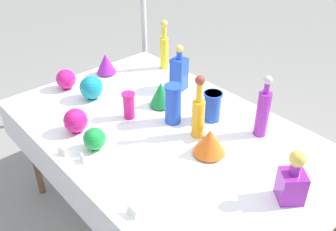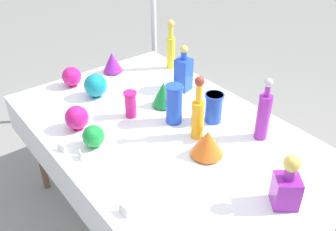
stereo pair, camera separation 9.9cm
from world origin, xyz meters
name	(u,v)px [view 1 (the left image)]	position (x,y,z in m)	size (l,w,h in m)	color
ground_plane	(168,225)	(0.00, 0.00, 0.00)	(40.00, 40.00, 0.00)	gray
display_table	(164,140)	(0.00, -0.03, 0.71)	(1.87, 1.17, 0.76)	white
tall_bottle_0	(198,112)	(0.13, 0.09, 0.91)	(0.07, 0.07, 0.36)	orange
tall_bottle_1	(263,111)	(0.35, 0.35, 0.91)	(0.07, 0.07, 0.35)	purple
tall_bottle_2	(164,48)	(-0.61, 0.50, 0.91)	(0.06, 0.06, 0.36)	yellow
square_decanter_0	(179,72)	(-0.31, 0.37, 0.88)	(0.11, 0.11, 0.30)	blue
square_decanter_1	(293,180)	(0.73, 0.06, 0.87)	(0.15, 0.15, 0.26)	purple
slender_vase_0	(129,105)	(-0.25, -0.08, 0.85)	(0.08, 0.08, 0.16)	#C61972
slender_vase_1	(173,103)	(-0.05, 0.08, 0.88)	(0.10, 0.10, 0.23)	blue
slender_vase_2	(212,105)	(0.08, 0.26, 0.85)	(0.11, 0.11, 0.17)	blue
fluted_vase_0	(106,64)	(-0.81, 0.14, 0.84)	(0.14, 0.14, 0.15)	purple
fluted_vase_1	(161,94)	(-0.23, 0.14, 0.84)	(0.14, 0.14, 0.16)	#198C38
fluted_vase_2	(210,141)	(0.28, 0.02, 0.84)	(0.17, 0.17, 0.14)	orange
round_bowl_0	(95,139)	(-0.12, -0.38, 0.82)	(0.12, 0.12, 0.12)	#198C38
round_bowl_1	(76,121)	(-0.32, -0.38, 0.83)	(0.13, 0.13, 0.14)	#C61972
round_bowl_2	(66,79)	(-0.79, -0.18, 0.83)	(0.13, 0.13, 0.13)	#C61972
round_bowl_3	(91,88)	(-0.57, -0.12, 0.84)	(0.15, 0.15, 0.15)	teal
price_tag_left	(62,152)	(-0.19, -0.54, 0.78)	(0.06, 0.01, 0.04)	white
price_tag_center	(132,212)	(0.36, -0.51, 0.78)	(0.06, 0.01, 0.04)	white
price_tag_right	(82,159)	(-0.08, -0.49, 0.78)	(0.05, 0.01, 0.04)	white
cardboard_box_behind_left	(314,172)	(0.43, 1.01, 0.16)	(0.53, 0.36, 0.40)	tan
canopy_pole	(144,15)	(-1.16, 0.75, 0.96)	(0.18, 0.18, 2.44)	silver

